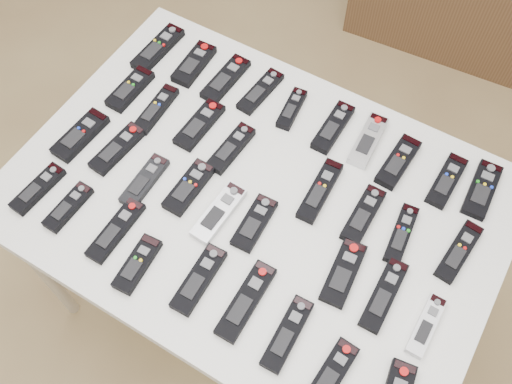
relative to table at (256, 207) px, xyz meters
The scene contains 37 objects.
ground 0.74m from the table, 136.12° to the right, with size 4.00×4.00×0.00m, color olive.
table is the anchor object (origin of this frame).
remote_0 0.59m from the table, 151.12° to the left, with size 0.06×0.20×0.02m, color black.
remote_1 0.49m from the table, 143.30° to the left, with size 0.06×0.16×0.02m, color black.
remote_2 0.40m from the table, 133.68° to the left, with size 0.06×0.18×0.02m, color black.
remote_3 0.35m from the table, 118.69° to the left, with size 0.05×0.17×0.02m, color black.
remote_4 0.30m from the table, 100.89° to the left, with size 0.04×0.14×0.02m, color black.
remote_5 0.31m from the table, 75.74° to the left, with size 0.05×0.17×0.02m, color black.
remote_6 0.35m from the table, 59.63° to the left, with size 0.05×0.17×0.02m, color #B7B7BC.
remote_7 0.40m from the table, 45.35° to the left, with size 0.06×0.17×0.02m, color black.
remote_8 0.50m from the table, 35.42° to the left, with size 0.05×0.17×0.02m, color black.
remote_9 0.59m from the table, 32.12° to the left, with size 0.06×0.17×0.02m, color black.
remote_10 0.51m from the table, 166.95° to the left, with size 0.06×0.16×0.02m, color black.
remote_11 0.40m from the table, 166.34° to the left, with size 0.05×0.17×0.02m, color black.
remote_12 0.28m from the table, 156.03° to the left, with size 0.06×0.17×0.02m, color black.
remote_13 0.17m from the table, 146.19° to the left, with size 0.05×0.17×0.02m, color black.
remote_14 0.18m from the table, 33.92° to the left, with size 0.05×0.19×0.02m, color black.
remote_15 0.29m from the table, 17.90° to the left, with size 0.05×0.17×0.02m, color black.
remote_16 0.38m from the table, 13.08° to the left, with size 0.04×0.16×0.02m, color black.
remote_17 0.52m from the table, 12.72° to the left, with size 0.05×0.18×0.02m, color black.
remote_18 0.52m from the table, behind, with size 0.06×0.17×0.02m, color black.
remote_19 0.41m from the table, 169.91° to the right, with size 0.05×0.17×0.02m, color black.
remote_20 0.30m from the table, 156.83° to the right, with size 0.05×0.16×0.02m, color black.
remote_21 0.19m from the table, 155.40° to the right, with size 0.06×0.16×0.02m, color black.
remote_22 0.13m from the table, 118.98° to the right, with size 0.05×0.18×0.02m, color #B7B7BC.
remote_23 0.11m from the table, 61.79° to the right, with size 0.06×0.16×0.02m, color black.
remote_24 0.31m from the table, 15.30° to the right, with size 0.06×0.17×0.02m, color black.
remote_25 0.41m from the table, 11.49° to the right, with size 0.05×0.19×0.02m, color black.
remote_26 0.52m from the table, 10.95° to the right, with size 0.04×0.15×0.02m, color silver.
remote_27 0.57m from the table, 150.72° to the right, with size 0.05×0.16×0.02m, color black.
remote_28 0.48m from the table, 144.49° to the right, with size 0.04×0.15×0.02m, color black.
remote_29 0.37m from the table, 132.59° to the right, with size 0.05×0.18×0.02m, color black.
remote_30 0.35m from the table, 114.69° to the right, with size 0.05×0.15×0.02m, color black.
remote_31 0.28m from the table, 89.14° to the right, with size 0.05×0.18×0.02m, color black.
remote_32 0.30m from the table, 63.79° to the right, with size 0.05×0.20×0.02m, color black.
remote_33 0.38m from the table, 48.25° to the right, with size 0.05×0.18×0.02m, color black.
remote_34 0.49m from the table, 39.14° to the right, with size 0.05×0.16×0.02m, color black.
Camera 1 is at (0.49, -0.52, 2.06)m, focal length 40.00 mm.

